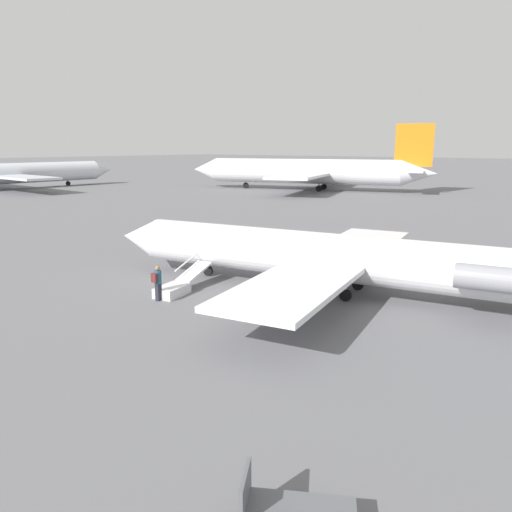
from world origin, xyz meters
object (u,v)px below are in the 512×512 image
object	(u,v)px
airplane_main	(331,256)
airplane_far_left	(308,171)
airplane_far_right	(5,174)
boarding_stairs	(177,287)
passenger	(158,281)

from	to	relation	value
airplane_main	airplane_far_left	bearing A→B (deg)	-67.69
airplane_far_right	boarding_stairs	size ratio (longest dim) A/B	9.90
boarding_stairs	passenger	world-z (taller)	passenger
airplane_far_left	airplane_main	bearing A→B (deg)	105.81
airplane_far_right	airplane_far_left	xyz separation A→B (m)	(-41.04, -31.16, 0.47)
airplane_far_right	boarding_stairs	world-z (taller)	airplane_far_right
airplane_main	airplane_far_right	world-z (taller)	airplane_far_right
airplane_far_left	boarding_stairs	size ratio (longest dim) A/B	9.92
airplane_main	airplane_far_right	distance (m)	76.85
airplane_far_right	airplane_main	bearing A→B (deg)	-102.39
airplane_main	boarding_stairs	xyz separation A→B (m)	(6.00, 5.03, -1.53)
airplane_far_left	passenger	distance (m)	62.97
airplane_far_right	boarding_stairs	bearing A→B (deg)	-107.42
airplane_main	airplane_far_left	world-z (taller)	airplane_far_left
airplane_far_left	boarding_stairs	world-z (taller)	airplane_far_left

